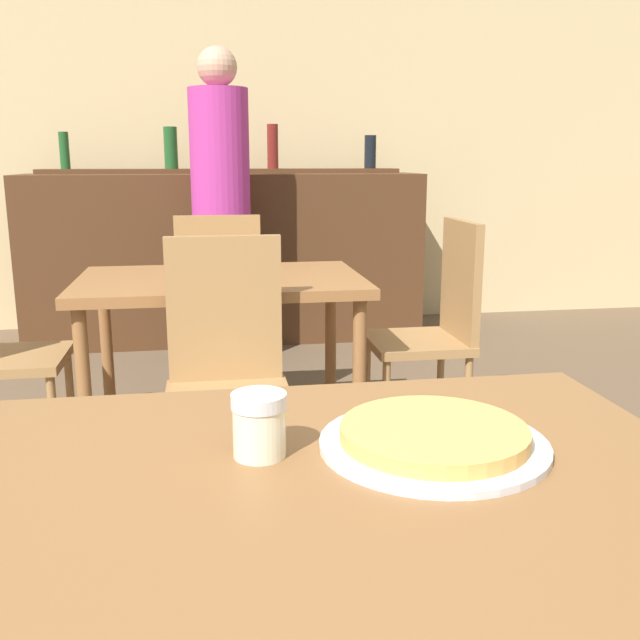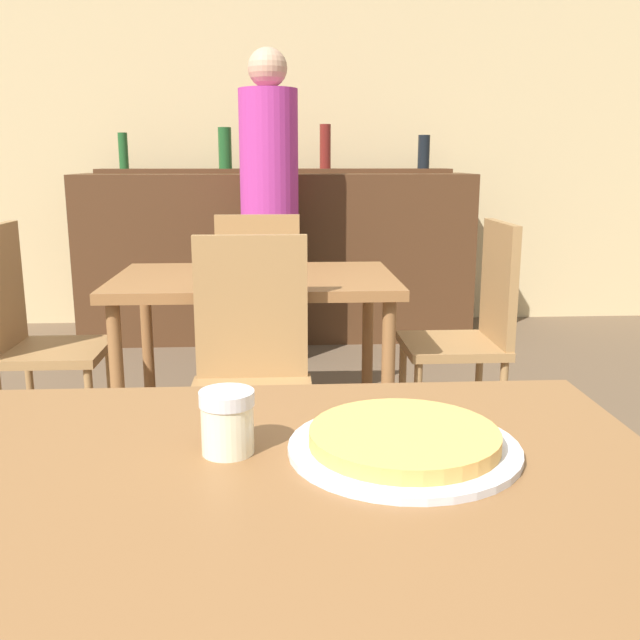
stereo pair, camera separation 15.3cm
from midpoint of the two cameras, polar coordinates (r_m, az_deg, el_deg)
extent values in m
cube|color=#D1B784|center=(5.33, -2.76, 14.89)|extent=(8.00, 0.05, 2.80)
cube|color=brown|center=(1.04, 0.44, -13.37)|extent=(1.19, 0.82, 0.04)
cylinder|color=brown|center=(1.61, -21.17, -19.75)|extent=(0.05, 0.05, 0.73)
cylinder|color=brown|center=(1.65, 19.49, -18.73)|extent=(0.05, 0.05, 0.73)
cube|color=brown|center=(2.82, -3.69, 3.15)|extent=(1.10, 0.73, 0.04)
cylinder|color=brown|center=(2.67, -14.26, -6.13)|extent=(0.05, 0.05, 0.71)
cylinder|color=brown|center=(2.66, 7.08, -5.87)|extent=(0.05, 0.05, 0.71)
cylinder|color=brown|center=(3.24, -12.29, -2.66)|extent=(0.05, 0.05, 0.71)
cylinder|color=brown|center=(3.24, 5.17, -2.44)|extent=(0.05, 0.05, 0.71)
cube|color=#4C2D19|center=(4.86, -2.58, 5.09)|extent=(2.60, 0.56, 1.11)
cube|color=#4C2D19|center=(4.96, -2.67, 11.83)|extent=(2.39, 0.24, 0.03)
cylinder|color=#1E5123|center=(5.05, -14.62, 12.97)|extent=(0.06, 0.06, 0.24)
cylinder|color=#1E5123|center=(4.96, -6.72, 13.50)|extent=(0.09, 0.09, 0.27)
cylinder|color=maroon|center=(4.97, 1.33, 13.71)|extent=(0.08, 0.08, 0.29)
cylinder|color=black|center=(5.07, 9.19, 13.14)|extent=(0.08, 0.08, 0.22)
cube|color=olive|center=(2.30, -3.66, -6.31)|extent=(0.40, 0.40, 0.04)
cube|color=olive|center=(2.40, -3.73, 1.02)|extent=(0.38, 0.04, 0.49)
cylinder|color=olive|center=(2.24, -8.06, -13.49)|extent=(0.03, 0.03, 0.44)
cylinder|color=olive|center=(2.24, 0.90, -13.39)|extent=(0.03, 0.03, 0.44)
cylinder|color=olive|center=(2.55, -7.45, -10.11)|extent=(0.03, 0.03, 0.44)
cylinder|color=olive|center=(2.55, 0.32, -10.02)|extent=(0.03, 0.03, 0.44)
cube|color=olive|center=(3.48, -3.57, 0.31)|extent=(0.40, 0.40, 0.04)
cube|color=olive|center=(3.25, -3.65, 4.12)|extent=(0.38, 0.04, 0.49)
cylinder|color=olive|center=(3.71, -0.89, -2.65)|extent=(0.03, 0.03, 0.44)
cylinder|color=olive|center=(3.71, -6.15, -2.71)|extent=(0.03, 0.03, 0.44)
cylinder|color=olive|center=(3.38, -0.64, -4.18)|extent=(0.03, 0.03, 0.44)
cylinder|color=olive|center=(3.38, -6.42, -4.25)|extent=(0.03, 0.03, 0.44)
cube|color=olive|center=(3.00, -19.12, -2.43)|extent=(0.40, 0.40, 0.04)
cube|color=olive|center=(3.00, -22.83, 2.40)|extent=(0.04, 0.38, 0.49)
cylinder|color=olive|center=(2.87, -16.38, -7.86)|extent=(0.03, 0.03, 0.44)
cylinder|color=olive|center=(3.18, -15.04, -5.72)|extent=(0.03, 0.03, 0.44)
cylinder|color=olive|center=(2.97, -22.85, -7.69)|extent=(0.03, 0.03, 0.44)
cylinder|color=olive|center=(3.27, -20.91, -5.65)|extent=(0.03, 0.03, 0.44)
cube|color=olive|center=(2.99, 11.96, -2.04)|extent=(0.40, 0.40, 0.04)
cube|color=olive|center=(2.99, 15.56, 2.90)|extent=(0.04, 0.38, 0.49)
cylinder|color=olive|center=(3.17, 7.99, -5.44)|extent=(0.03, 0.03, 0.44)
cylinder|color=olive|center=(2.86, 9.31, -7.56)|extent=(0.03, 0.03, 0.44)
cylinder|color=olive|center=(3.26, 13.89, -5.22)|extent=(0.03, 0.03, 0.44)
cylinder|color=olive|center=(2.95, 15.82, -7.23)|extent=(0.03, 0.03, 0.44)
cylinder|color=silver|center=(1.12, 10.68, -10.12)|extent=(0.36, 0.36, 0.01)
cylinder|color=gold|center=(1.12, 10.72, -9.27)|extent=(0.29, 0.29, 0.02)
cylinder|color=beige|center=(1.09, -3.41, -8.76)|extent=(0.08, 0.08, 0.08)
cylinder|color=silver|center=(1.08, -3.44, -6.32)|extent=(0.08, 0.08, 0.02)
cube|color=#2D2D38|center=(4.31, -2.94, 2.48)|extent=(0.32, 0.18, 0.87)
cylinder|color=#B2338C|center=(4.24, -3.06, 13.13)|extent=(0.34, 0.34, 0.72)
sphere|color=tan|center=(4.27, -3.14, 19.51)|extent=(0.22, 0.22, 0.22)
camera|label=1|loc=(0.08, -87.14, 0.65)|focal=40.00mm
camera|label=2|loc=(0.08, 92.86, -0.65)|focal=40.00mm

